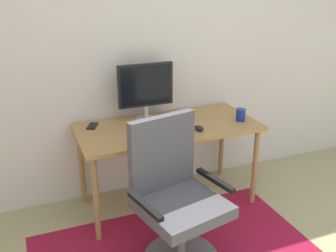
{
  "coord_description": "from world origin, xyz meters",
  "views": [
    {
      "loc": [
        -1.17,
        -0.95,
        1.85
      ],
      "look_at": [
        -0.18,
        1.54,
        0.81
      ],
      "focal_mm": 41.83,
      "sensor_mm": 36.0,
      "label": 1
    }
  ],
  "objects": [
    {
      "name": "desk",
      "position": [
        -0.08,
        1.79,
        0.65
      ],
      "size": [
        1.46,
        0.69,
        0.71
      ],
      "color": "#A77C45",
      "rests_on": "ground"
    },
    {
      "name": "keyboard",
      "position": [
        -0.2,
        1.56,
        0.72
      ],
      "size": [
        0.43,
        0.13,
        0.02
      ],
      "primitive_type": "cube",
      "color": "black",
      "rests_on": "desk"
    },
    {
      "name": "wall_back",
      "position": [
        0.0,
        2.2,
        1.3
      ],
      "size": [
        6.0,
        0.1,
        2.6
      ],
      "primitive_type": "cube",
      "color": "silver",
      "rests_on": "ground"
    },
    {
      "name": "area_rug",
      "position": [
        -0.28,
        1.14,
        0.0
      ],
      "size": [
        1.97,
        1.15,
        0.01
      ],
      "primitive_type": "cube",
      "color": "maroon",
      "rests_on": "ground"
    },
    {
      "name": "monitor",
      "position": [
        -0.19,
        1.99,
        0.99
      ],
      "size": [
        0.46,
        0.18,
        0.48
      ],
      "color": "#B2B2B7",
      "rests_on": "desk"
    },
    {
      "name": "computer_mouse",
      "position": [
        0.11,
        1.6,
        0.73
      ],
      "size": [
        0.06,
        0.1,
        0.03
      ],
      "primitive_type": "ellipsoid",
      "color": "black",
      "rests_on": "desk"
    },
    {
      "name": "office_chair",
      "position": [
        -0.29,
        1.11,
        0.42
      ],
      "size": [
        0.66,
        0.62,
        1.0
      ],
      "rotation": [
        0.0,
        0.0,
        0.22
      ],
      "color": "slate",
      "rests_on": "ground"
    },
    {
      "name": "coffee_cup",
      "position": [
        0.53,
        1.67,
        0.76
      ],
      "size": [
        0.08,
        0.08,
        0.1
      ],
      "primitive_type": "cylinder",
      "color": "navy",
      "rests_on": "desk"
    },
    {
      "name": "cell_phone",
      "position": [
        -0.65,
        1.99,
        0.72
      ],
      "size": [
        0.12,
        0.16,
        0.01
      ],
      "primitive_type": "cube",
      "rotation": [
        0.0,
        0.0,
        -0.44
      ],
      "color": "black",
      "rests_on": "desk"
    }
  ]
}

